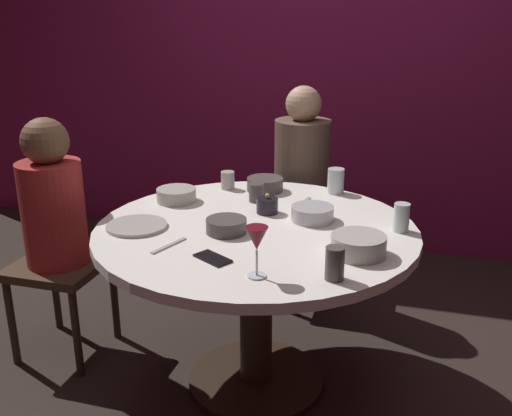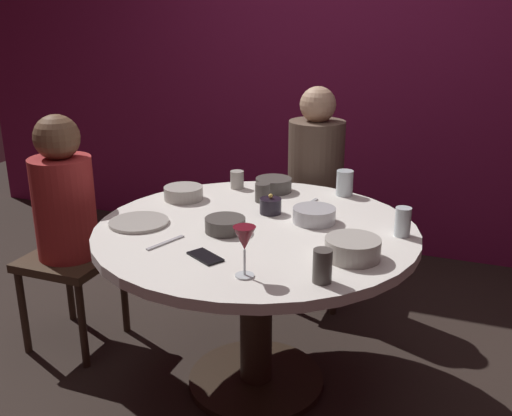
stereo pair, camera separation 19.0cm
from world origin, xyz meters
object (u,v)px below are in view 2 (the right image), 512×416
object	(u,v)px
wine_glass	(244,240)
cup_by_right_diner	(322,266)
cell_phone	(205,257)
bowl_salad_center	(184,193)
cup_near_candle	(262,193)
cup_far_edge	(345,183)
dinner_plate	(139,222)
bowl_sauce_side	(353,248)
bowl_rice_portion	(274,185)
candle_holder	(270,206)
bowl_serving_large	(314,215)
cup_center_front	(237,180)
bowl_small_white	(225,225)
seated_diner_left	(65,207)
dining_table	(256,262)
seated_diner_back	(316,173)
cup_by_left_diner	(403,222)

from	to	relation	value
wine_glass	cup_by_right_diner	distance (m)	0.26
cell_phone	bowl_salad_center	distance (m)	0.69
cup_near_candle	cup_far_edge	xyz separation A→B (m)	(0.33, 0.23, 0.02)
dinner_plate	cell_phone	size ratio (longest dim) A/B	1.76
bowl_sauce_side	bowl_rice_portion	bearing A→B (deg)	128.90
candle_holder	cell_phone	world-z (taller)	candle_holder
bowl_serving_large	cup_center_front	world-z (taller)	cup_center_front
cup_by_right_diner	cup_center_front	distance (m)	1.09
cell_phone	bowl_sauce_side	xyz separation A→B (m)	(0.49, 0.19, 0.03)
bowl_small_white	seated_diner_left	bearing A→B (deg)	173.69
seated_diner_left	bowl_rice_portion	distance (m)	0.99
seated_diner_left	wine_glass	xyz separation A→B (m)	(1.09, -0.45, 0.16)
bowl_salad_center	bowl_rice_portion	xyz separation A→B (m)	(0.35, 0.27, 0.00)
bowl_sauce_side	seated_diner_left	bearing A→B (deg)	172.96
bowl_serving_large	cup_far_edge	world-z (taller)	cup_far_edge
dining_table	cell_phone	world-z (taller)	cell_phone
bowl_serving_large	cup_center_front	size ratio (longest dim) A/B	2.05
bowl_small_white	cup_center_front	size ratio (longest dim) A/B	1.86
wine_glass	cell_phone	distance (m)	0.24
seated_diner_back	cell_phone	size ratio (longest dim) A/B	8.61
dinner_plate	cup_center_front	world-z (taller)	cup_center_front
dinner_plate	bowl_small_white	world-z (taller)	bowl_small_white
dining_table	bowl_small_white	distance (m)	0.23
dining_table	cup_near_candle	world-z (taller)	cup_near_candle
bowl_sauce_side	cup_far_edge	bearing A→B (deg)	105.13
seated_diner_back	cup_by_right_diner	xyz separation A→B (m)	(0.38, -1.30, 0.06)
bowl_serving_large	cup_near_candle	xyz separation A→B (m)	(-0.30, 0.18, 0.01)
bowl_serving_large	bowl_salad_center	distance (m)	0.65
wine_glass	cell_phone	size ratio (longest dim) A/B	1.26
candle_holder	wine_glass	distance (m)	0.64
bowl_small_white	bowl_rice_portion	distance (m)	0.58
seated_diner_left	cup_by_left_diner	world-z (taller)	seated_diner_left
dining_table	wine_glass	size ratio (longest dim) A/B	7.46
bowl_small_white	bowl_salad_center	bearing A→B (deg)	138.46
bowl_rice_portion	cup_center_front	size ratio (longest dim) A/B	2.01
seated_diner_back	bowl_salad_center	distance (m)	0.82
wine_glass	dinner_plate	world-z (taller)	wine_glass
bowl_rice_portion	cup_far_edge	size ratio (longest dim) A/B	1.45
bowl_salad_center	bowl_small_white	bearing A→B (deg)	-41.54
cell_phone	dining_table	bearing A→B (deg)	-158.75
seated_diner_left	seated_diner_back	distance (m)	1.31
dinner_plate	cup_near_candle	size ratio (longest dim) A/B	2.87
cell_phone	bowl_serving_large	world-z (taller)	bowl_serving_large
seated_diner_left	bowl_serving_large	bearing A→B (deg)	6.71
bowl_rice_portion	cup_by_right_diner	xyz separation A→B (m)	(0.48, -0.88, 0.02)
dining_table	wine_glass	distance (m)	0.55
cup_by_right_diner	bowl_small_white	bearing A→B (deg)	147.82
bowl_small_white	cup_by_left_diner	xyz separation A→B (m)	(0.66, 0.21, 0.03)
bowl_small_white	bowl_rice_portion	xyz separation A→B (m)	(-0.00, 0.58, 0.00)
dining_table	cell_phone	xyz separation A→B (m)	(-0.06, -0.36, 0.16)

